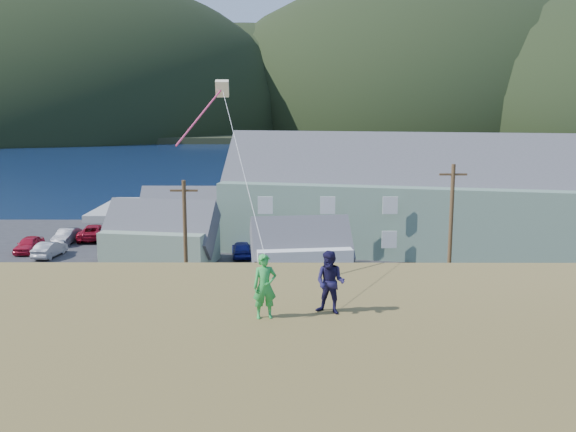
# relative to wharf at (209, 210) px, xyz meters

# --- Properties ---
(ground) EXTENTS (900.00, 900.00, 0.00)m
(ground) POSITION_rel_wharf_xyz_m (6.00, -40.00, -0.45)
(ground) COLOR #0A1638
(ground) RESTS_ON ground
(grass_strip) EXTENTS (110.00, 8.00, 0.10)m
(grass_strip) POSITION_rel_wharf_xyz_m (6.00, -42.00, -0.40)
(grass_strip) COLOR #4C3D19
(grass_strip) RESTS_ON ground
(waterfront_lot) EXTENTS (72.00, 36.00, 0.12)m
(waterfront_lot) POSITION_rel_wharf_xyz_m (6.00, -23.00, -0.39)
(waterfront_lot) COLOR #28282B
(waterfront_lot) RESTS_ON ground
(wharf) EXTENTS (26.00, 14.00, 0.90)m
(wharf) POSITION_rel_wharf_xyz_m (0.00, 0.00, 0.00)
(wharf) COLOR gray
(wharf) RESTS_ON ground
(far_shore) EXTENTS (900.00, 320.00, 2.00)m
(far_shore) POSITION_rel_wharf_xyz_m (6.00, 290.00, 0.55)
(far_shore) COLOR black
(far_shore) RESTS_ON ground
(far_hills) EXTENTS (760.00, 265.00, 143.00)m
(far_hills) POSITION_rel_wharf_xyz_m (41.59, 239.38, 1.55)
(far_hills) COLOR black
(far_hills) RESTS_ON ground
(lodge) EXTENTS (37.11, 17.29, 12.60)m
(lodge) POSITION_rel_wharf_xyz_m (21.66, -19.64, 4.39)
(lodge) COLOR slate
(lodge) RESTS_ON waterfront_lot
(shed_palegreen_near) EXTENTS (9.58, 6.83, 6.39)m
(shed_palegreen_near) POSITION_rel_wharf_xyz_m (-0.76, -24.94, 1.97)
(shed_palegreen_near) COLOR gray
(shed_palegreen_near) RESTS_ON waterfront_lot
(shed_white) EXTENTS (7.82, 5.72, 5.76)m
(shed_white) POSITION_rel_wharf_xyz_m (10.46, -29.66, 1.78)
(shed_white) COLOR silver
(shed_white) RESTS_ON waterfront_lot
(shed_palegreen_far) EXTENTS (9.40, 5.43, 6.26)m
(shed_palegreen_far) POSITION_rel_wharf_xyz_m (0.13, -15.47, 1.96)
(shed_palegreen_far) COLOR slate
(shed_palegreen_far) RESTS_ON waterfront_lot
(utility_poles) EXTENTS (29.39, 0.24, 9.88)m
(utility_poles) POSITION_rel_wharf_xyz_m (3.94, -38.50, 4.31)
(utility_poles) COLOR #47331E
(utility_poles) RESTS_ON waterfront_lot
(parked_cars) EXTENTS (22.38, 11.84, 1.55)m
(parked_cars) POSITION_rel_wharf_xyz_m (-4.06, -18.44, 0.37)
(parked_cars) COLOR #B5162E
(parked_cars) RESTS_ON waterfront_lot
(kite_flyer_green) EXTENTS (0.72, 0.54, 1.77)m
(kite_flyer_green) POSITION_rel_wharf_xyz_m (8.99, -58.64, 7.64)
(kite_flyer_green) COLOR green
(kite_flyer_green) RESTS_ON hillside
(kite_flyer_navy) EXTENTS (1.05, 0.95, 1.77)m
(kite_flyer_navy) POSITION_rel_wharf_xyz_m (10.79, -58.24, 7.64)
(kite_flyer_navy) COLOR #19163C
(kite_flyer_navy) RESTS_ON hillside
(kite_rig) EXTENTS (1.46, 3.06, 7.42)m
(kite_rig) POSITION_rel_wharf_xyz_m (7.26, -53.24, 12.82)
(kite_rig) COLOR #F5E7BA
(kite_rig) RESTS_ON ground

